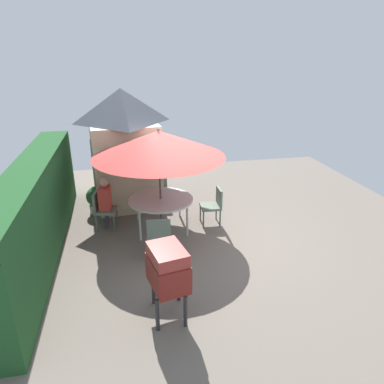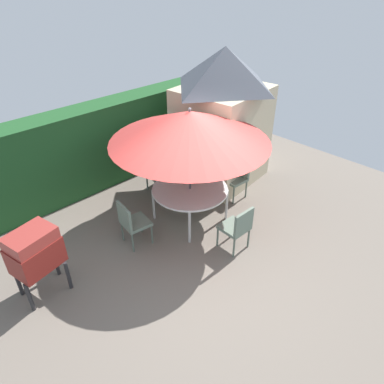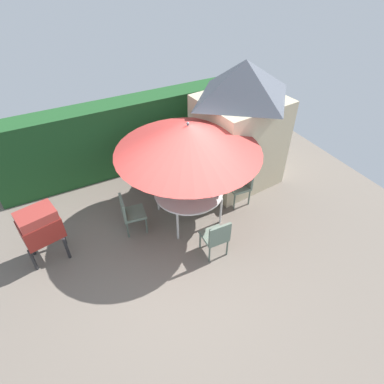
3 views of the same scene
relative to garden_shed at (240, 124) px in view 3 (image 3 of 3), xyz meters
name	(u,v)px [view 3 (image 3 of 3)]	position (x,y,z in m)	size (l,w,h in m)	color
ground_plane	(182,255)	(-2.39, -1.70, -1.55)	(11.00, 11.00, 0.00)	#6B6056
hedge_backdrop	(121,137)	(-2.39, 1.80, -0.61)	(6.20, 0.69, 1.89)	#1E4C23
garden_shed	(240,124)	(0.00, 0.00, 0.00)	(2.12, 1.95, 3.04)	#C6B793
patio_table	(189,192)	(-1.74, -0.74, -0.87)	(1.50, 1.50, 0.73)	white
patio_umbrella	(188,138)	(-1.74, -0.74, 0.47)	(2.93, 2.93, 2.37)	#4C4C51
bbq_grill	(40,226)	(-4.73, -0.51, -0.71)	(0.79, 0.64, 1.20)	maroon
chair_near_shed	(173,165)	(-1.50, 0.60, -1.03)	(0.53, 0.54, 0.90)	slate
chair_far_side	(130,212)	(-3.04, -0.55, -1.03)	(0.52, 0.52, 0.90)	slate
chair_toward_hedge	(216,236)	(-1.78, -2.00, -1.03)	(0.48, 0.48, 0.90)	slate
chair_toward_house	(242,183)	(-0.39, -0.84, -1.03)	(0.50, 0.49, 0.90)	slate
potted_plant_by_shed	(201,157)	(-0.59, 0.78, -1.18)	(0.52, 0.52, 0.71)	silver
person_in_red	(173,158)	(-1.51, 0.52, -0.77)	(0.38, 0.30, 1.26)	#CC3D33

